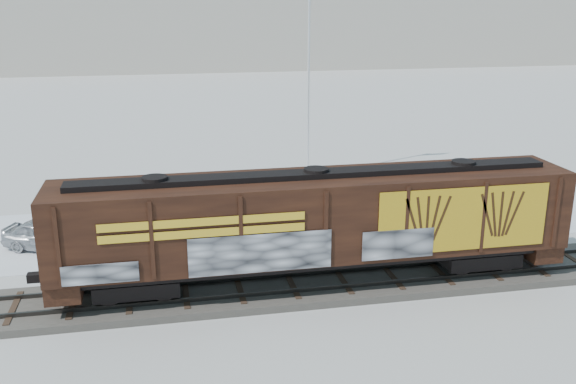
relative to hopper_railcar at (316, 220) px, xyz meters
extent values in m
plane|color=white|center=(-0.90, 0.01, -2.82)|extent=(500.00, 500.00, 0.00)
cube|color=#59544C|center=(-0.90, 0.01, -2.68)|extent=(50.00, 3.40, 0.28)
cube|color=#33302D|center=(-0.90, -0.71, -2.47)|extent=(50.00, 0.10, 0.15)
cube|color=#33302D|center=(-0.90, 0.73, -2.47)|extent=(50.00, 0.10, 0.15)
cube|color=white|center=(-0.90, 7.51, -2.81)|extent=(40.00, 8.00, 0.03)
cube|color=white|center=(-0.90, 95.01, 3.18)|extent=(360.00, 40.00, 12.00)
cube|color=black|center=(-6.62, 0.01, -1.94)|extent=(3.00, 2.00, 0.90)
cube|color=black|center=(6.61, 0.01, -1.94)|extent=(3.00, 2.00, 0.90)
cylinder|color=black|center=(-7.57, -0.77, -1.94)|extent=(0.90, 0.12, 0.90)
cube|color=black|center=(0.00, 0.01, -1.42)|extent=(19.24, 2.40, 0.25)
cube|color=#381B0F|center=(0.00, 0.01, 0.19)|extent=(19.24, 3.00, 2.96)
cube|color=black|center=(0.00, 0.01, 1.77)|extent=(17.70, 0.90, 0.20)
cube|color=#B88816|center=(5.19, -1.53, 0.19)|extent=(6.54, 0.03, 2.40)
cube|color=gold|center=(-4.24, -1.53, 0.54)|extent=(6.92, 0.02, 0.70)
cube|color=silver|center=(-2.31, -1.54, -0.54)|extent=(5.00, 0.03, 1.40)
cylinder|color=silver|center=(3.39, 15.91, -2.72)|extent=(0.90, 0.90, 0.20)
cylinder|color=silver|center=(3.39, 15.91, 3.39)|extent=(0.14, 0.14, 12.42)
imported|color=#BABDC2|center=(-10.63, 6.21, -2.12)|extent=(4.28, 3.07, 1.35)
imported|color=silver|center=(0.63, 6.30, -2.01)|extent=(4.98, 2.60, 1.56)
imported|color=#21232A|center=(3.63, 7.00, -2.17)|extent=(4.64, 3.22, 1.25)
camera|label=1|loc=(-5.43, -21.87, 7.90)|focal=40.00mm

